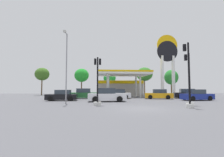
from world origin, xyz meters
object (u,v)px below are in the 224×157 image
object	(u,v)px
corner_streetlamp	(66,61)
car_3	(107,95)
car_6	(85,94)
tree_3	(144,74)
tree_4	(171,77)
tree_1	(82,75)
car_1	(62,96)
car_4	(159,95)
car_0	(117,94)
traffic_signal_0	(97,88)
station_pole_sign	(167,57)
traffic_signal_2	(189,85)
car_5	(188,94)
tree_2	(110,78)
traffic_signal_1	(189,89)
tree_0	(42,74)
car_2	(197,95)

from	to	relation	value
corner_streetlamp	car_3	bearing A→B (deg)	28.80
car_6	tree_3	size ratio (longest dim) A/B	0.64
tree_4	tree_1	bearing A→B (deg)	177.32
car_1	car_4	size ratio (longest dim) A/B	0.89
car_6	corner_streetlamp	world-z (taller)	corner_streetlamp
car_0	traffic_signal_0	distance (m)	11.20
car_1	corner_streetlamp	xyz separation A→B (m)	(1.30, -4.45, 3.75)
station_pole_sign	car_6	xyz separation A→B (m)	(-15.08, -3.79, -6.72)
traffic_signal_2	corner_streetlamp	xyz separation A→B (m)	(-10.49, 4.78, 2.60)
car_3	car_5	world-z (taller)	car_3
car_4	car_6	xyz separation A→B (m)	(-11.29, 1.52, 0.05)
traffic_signal_2	tree_2	size ratio (longest dim) A/B	0.93
traffic_signal_2	tree_1	xyz separation A→B (m)	(-11.33, 29.06, 3.12)
traffic_signal_1	car_3	bearing A→B (deg)	144.39
car_6	tree_1	distance (m)	16.23
car_6	car_4	bearing A→B (deg)	-7.68
traffic_signal_1	tree_0	bearing A→B (deg)	128.49
traffic_signal_2	tree_4	xyz separation A→B (m)	(11.32, 28.00, 2.69)
car_2	tree_2	world-z (taller)	tree_2
car_4	tree_1	world-z (taller)	tree_1
car_5	traffic_signal_1	world-z (taller)	traffic_signal_1
car_6	tree_3	distance (m)	20.14
tree_0	corner_streetlamp	size ratio (longest dim) A/B	0.93
car_3	tree_3	distance (m)	23.46
car_0	car_1	bearing A→B (deg)	-151.31
tree_0	tree_3	size ratio (longest dim) A/B	0.99
car_0	corner_streetlamp	bearing A→B (deg)	-126.31
car_2	traffic_signal_2	xyz separation A→B (m)	(-5.73, -8.25, 1.13)
station_pole_sign	tree_3	size ratio (longest dim) A/B	1.71
car_2	tree_0	world-z (taller)	tree_0
traffic_signal_0	corner_streetlamp	bearing A→B (deg)	147.32
station_pole_sign	traffic_signal_2	xyz separation A→B (m)	(-5.79, -17.31, -5.66)
tree_4	car_5	bearing A→B (deg)	-105.54
car_4	tree_1	bearing A→B (deg)	127.99
car_1	car_4	bearing A→B (deg)	11.30
corner_streetlamp	car_2	bearing A→B (deg)	12.08
station_pole_sign	car_3	world-z (taller)	station_pole_sign
traffic_signal_0	tree_3	xyz separation A→B (m)	(11.51, 25.01, 3.62)
car_6	car_0	bearing A→B (deg)	-1.05
traffic_signal_2	tree_4	distance (m)	30.32
station_pole_sign	tree_4	distance (m)	12.40
station_pole_sign	car_2	bearing A→B (deg)	-90.43
car_1	car_3	size ratio (longest dim) A/B	0.86
car_6	tree_4	distance (m)	25.47
tree_3	corner_streetlamp	size ratio (longest dim) A/B	0.94
tree_0	car_0	bearing A→B (deg)	-44.28
tree_2	car_3	bearing A→B (deg)	-94.72
car_0	car_1	xyz separation A→B (m)	(-7.65, -4.18, -0.04)
tree_0	car_1	bearing A→B (deg)	-65.60
tree_0	tree_1	xyz separation A→B (m)	(9.93, -1.05, -0.31)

